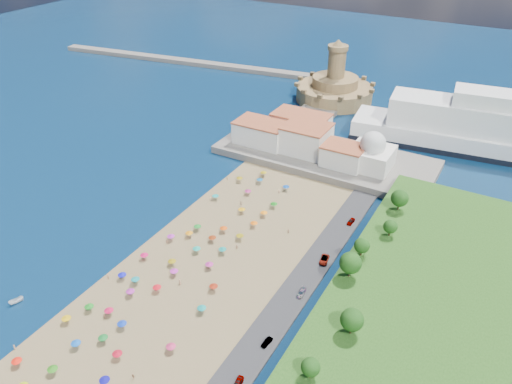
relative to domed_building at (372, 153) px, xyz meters
The scene contains 12 objects.
ground 77.60m from the domed_building, 112.91° to the right, with size 700.00×700.00×0.00m, color #071938.
terrace 21.44m from the domed_building, behind, with size 90.00×36.00×3.00m, color #59544C.
jetty 56.51m from the domed_building, 138.62° to the left, with size 18.00×70.00×2.40m, color #59544C.
breakwater 162.43m from the domed_building, 149.64° to the left, with size 200.00×7.00×2.60m, color #59544C.
waterfront_buildings 33.17m from the domed_building, behind, with size 57.00×29.00×11.00m.
domed_building is the anchor object (origin of this frame).
fortress 79.11m from the domed_building, 122.08° to the left, with size 40.00×40.00×32.40m.
beach_parasols 90.25m from the domed_building, 110.03° to the right, with size 32.11×115.41×2.20m.
beachgoers 77.19m from the domed_building, 114.17° to the right, with size 38.64×98.06×1.87m.
moored_boats 137.47m from the domed_building, 115.27° to the right, with size 8.70×16.69×1.57m.
parked_cars 73.83m from the domed_building, 85.31° to the right, with size 3.21×78.14×1.44m.
hillside_trees 80.02m from the domed_building, 76.17° to the right, with size 14.68×104.14×7.87m.
Camera 1 is at (75.79, -102.47, 98.30)m, focal length 35.00 mm.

